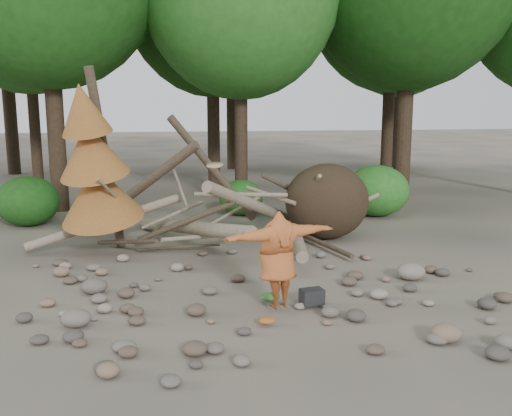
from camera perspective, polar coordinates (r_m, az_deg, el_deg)
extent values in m
plane|color=#514C44|center=(10.57, -0.25, -9.01)|extent=(120.00, 120.00, 0.00)
ellipsoid|color=#332619|center=(14.95, 7.10, 0.66)|extent=(2.20, 1.87, 1.98)
cylinder|color=gray|center=(13.88, -6.68, -1.95)|extent=(2.61, 5.11, 1.08)
cylinder|color=gray|center=(14.48, 0.34, 0.05)|extent=(3.18, 3.71, 1.90)
cylinder|color=brown|center=(14.62, -11.60, 1.92)|extent=(3.08, 1.91, 2.49)
cylinder|color=gray|center=(14.07, 4.02, -2.57)|extent=(1.13, 4.98, 0.43)
cylinder|color=brown|center=(14.80, -4.25, 3.78)|extent=(2.39, 1.03, 2.89)
cylinder|color=gray|center=(14.21, -14.82, -1.33)|extent=(3.71, 0.86, 1.20)
cylinder|color=#4C3F30|center=(13.77, -12.87, -3.33)|extent=(1.52, 1.70, 0.49)
cylinder|color=gray|center=(14.61, -2.11, -0.26)|extent=(1.57, 0.85, 0.69)
cylinder|color=#4C3F30|center=(15.30, 3.62, 1.74)|extent=(1.92, 1.25, 1.10)
cylinder|color=gray|center=(14.20, -7.65, 2.20)|extent=(0.37, 1.42, 0.85)
cylinder|color=#4C3F30|center=(13.98, 6.69, -3.55)|extent=(0.79, 2.54, 0.12)
cylinder|color=gray|center=(13.33, -5.70, -2.90)|extent=(1.78, 1.11, 0.29)
cylinder|color=#4C3F30|center=(13.78, -14.78, 4.63)|extent=(0.67, 1.13, 4.35)
cone|color=brown|center=(13.58, -15.43, 1.53)|extent=(2.06, 2.13, 1.86)
cone|color=brown|center=(13.27, -16.19, 5.64)|extent=(1.71, 1.78, 1.65)
cone|color=brown|center=(13.06, -16.91, 9.49)|extent=(1.23, 1.30, 1.41)
cylinder|color=#38281C|center=(19.68, -19.71, 12.70)|extent=(0.56, 0.56, 8.96)
cylinder|color=#38281C|center=(19.21, -1.52, 10.65)|extent=(0.44, 0.44, 7.14)
cylinder|color=#38281C|center=(21.44, 14.81, 13.39)|extent=(0.60, 0.60, 9.45)
cylinder|color=#38281C|center=(23.87, -21.44, 10.43)|extent=(0.42, 0.42, 7.56)
cylinder|color=#38281C|center=(24.14, -4.32, 12.27)|extent=(0.52, 0.52, 8.54)
cylinder|color=#38281C|center=(25.49, 13.17, 11.47)|extent=(0.50, 0.50, 8.12)
cylinder|color=#38281C|center=(30.80, -23.63, 12.11)|extent=(0.62, 0.62, 9.66)
cylinder|color=#38281C|center=(30.56, -2.46, 12.13)|extent=(0.54, 0.54, 8.75)
cylinder|color=#38281C|center=(32.37, 13.99, 10.94)|extent=(0.46, 0.46, 7.84)
ellipsoid|color=#24641D|center=(32.68, 14.33, 18.22)|extent=(7.17, 7.17, 8.60)
ellipsoid|color=#1B4F15|center=(17.73, -21.88, 0.64)|extent=(1.80, 1.80, 1.44)
ellipsoid|color=#24641D|center=(18.05, -1.52, 1.05)|extent=(1.40, 1.40, 1.12)
ellipsoid|color=#2E7725|center=(18.27, 12.00, 1.71)|extent=(2.00, 2.00, 1.60)
imported|color=#AD5627|center=(9.68, 2.20, -5.17)|extent=(2.14, 1.11, 1.68)
cylinder|color=#96815F|center=(9.52, -4.13, 4.30)|extent=(0.36, 0.35, 0.10)
cube|color=black|center=(10.16, 5.60, -9.11)|extent=(0.44, 0.34, 0.26)
ellipsoid|color=#31692A|center=(10.32, 1.42, -9.10)|extent=(0.37, 0.31, 0.14)
ellipsoid|color=#A5541C|center=(9.32, 1.09, -11.47)|extent=(0.26, 0.21, 0.10)
ellipsoid|color=#6D645B|center=(9.71, -17.57, -10.46)|extent=(0.48, 0.43, 0.29)
ellipsoid|color=#7A624C|center=(9.19, 18.48, -11.75)|extent=(0.47, 0.42, 0.28)
ellipsoid|color=gray|center=(12.00, 15.25, -6.14)|extent=(0.57, 0.52, 0.34)
ellipsoid|color=#5E574F|center=(11.19, -15.87, -7.52)|extent=(0.49, 0.44, 0.29)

